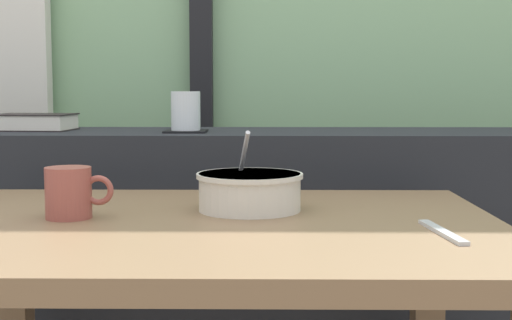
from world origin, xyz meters
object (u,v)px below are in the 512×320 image
object	(u,v)px
breakfast_table	(209,293)
closed_book	(34,122)
soup_bowl	(250,191)
coaster_square	(186,131)
ceramic_mug	(70,193)
fork_utensil	(442,232)
juice_glass	(186,113)

from	to	relation	value
breakfast_table	closed_book	size ratio (longest dim) A/B	4.90
breakfast_table	soup_bowl	xyz separation A→B (m)	(0.06, 0.10, 0.15)
coaster_square	ceramic_mug	bearing A→B (deg)	-103.52
soup_bowl	ceramic_mug	xyz separation A→B (m)	(-0.30, -0.08, 0.01)
fork_utensil	ceramic_mug	xyz separation A→B (m)	(-0.58, 0.12, 0.04)
ceramic_mug	fork_utensil	bearing A→B (deg)	-11.72
juice_glass	fork_utensil	distance (m)	0.82
fork_utensil	ceramic_mug	size ratio (longest dim) A/B	1.50
coaster_square	closed_book	bearing A→B (deg)	169.04
soup_bowl	fork_utensil	size ratio (longest dim) A/B	1.10
closed_book	soup_bowl	distance (m)	0.78
breakfast_table	fork_utensil	xyz separation A→B (m)	(0.35, -0.10, 0.12)
closed_book	fork_utensil	world-z (taller)	closed_book
breakfast_table	closed_book	bearing A→B (deg)	126.85
breakfast_table	soup_bowl	world-z (taller)	soup_bowl
coaster_square	juice_glass	distance (m)	0.04
juice_glass	closed_book	xyz separation A→B (m)	(-0.39, 0.07, -0.03)
juice_glass	closed_book	distance (m)	0.40
fork_utensil	coaster_square	bearing A→B (deg)	117.09
soup_bowl	coaster_square	bearing A→B (deg)	109.07
coaster_square	juice_glass	xyz separation A→B (m)	(0.00, 0.00, 0.04)
ceramic_mug	juice_glass	bearing A→B (deg)	76.48
breakfast_table	closed_book	world-z (taller)	closed_book
closed_book	fork_utensil	size ratio (longest dim) A/B	1.15
breakfast_table	fork_utensil	bearing A→B (deg)	-15.65
breakfast_table	coaster_square	distance (m)	0.62
soup_bowl	ceramic_mug	bearing A→B (deg)	-165.00
coaster_square	soup_bowl	size ratio (longest dim) A/B	0.53
juice_glass	closed_book	bearing A→B (deg)	169.04
breakfast_table	fork_utensil	size ratio (longest dim) A/B	5.62
coaster_square	soup_bowl	xyz separation A→B (m)	(0.16, -0.47, -0.08)
juice_glass	breakfast_table	bearing A→B (deg)	-80.29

